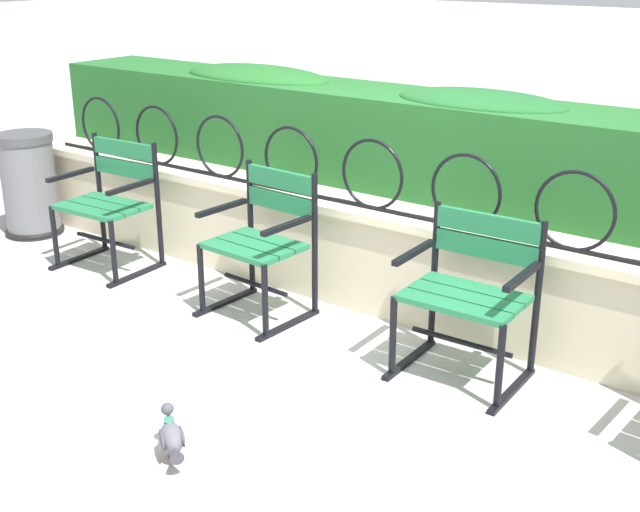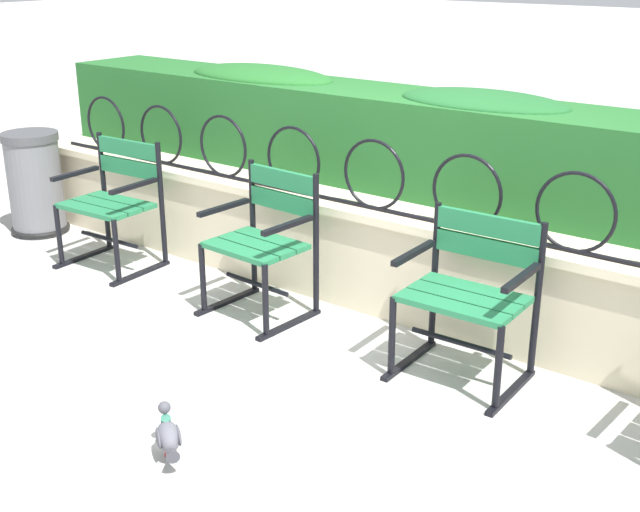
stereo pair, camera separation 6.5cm
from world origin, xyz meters
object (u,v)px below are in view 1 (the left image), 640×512
object	(u,v)px
park_chair_leftmost	(110,200)
park_chair_centre_left	(263,239)
park_chair_centre_right	(471,290)
pigeon_near_chairs	(172,437)
trash_bin	(30,187)

from	to	relation	value
park_chair_leftmost	park_chair_centre_left	world-z (taller)	park_chair_centre_left
park_chair_centre_right	pigeon_near_chairs	size ratio (longest dim) A/B	3.23
park_chair_centre_right	pigeon_near_chairs	bearing A→B (deg)	-113.59
pigeon_near_chairs	park_chair_centre_left	bearing A→B (deg)	115.79
park_chair_centre_right	trash_bin	world-z (taller)	park_chair_centre_right
pigeon_near_chairs	trash_bin	xyz separation A→B (m)	(-3.07, 1.49, 0.26)
park_chair_leftmost	park_chair_centre_right	bearing A→B (deg)	1.11
park_chair_centre_left	park_chair_centre_right	xyz separation A→B (m)	(1.33, 0.04, -0.00)
park_chair_leftmost	park_chair_centre_left	size ratio (longest dim) A/B	1.00
park_chair_leftmost	park_chair_centre_right	world-z (taller)	park_chair_leftmost
park_chair_centre_right	pigeon_near_chairs	distance (m)	1.64
park_chair_leftmost	trash_bin	size ratio (longest dim) A/B	1.11
park_chair_centre_right	park_chair_centre_left	bearing A→B (deg)	-178.29
park_chair_centre_right	trash_bin	distance (m)	3.71
park_chair_leftmost	pigeon_near_chairs	distance (m)	2.50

